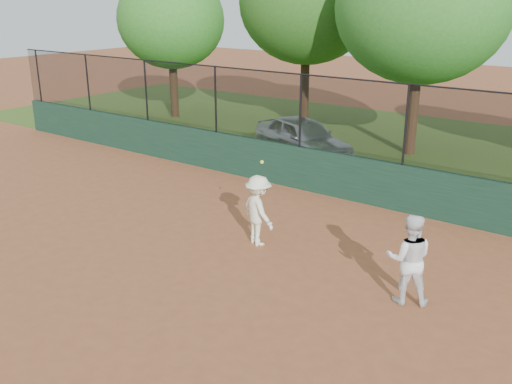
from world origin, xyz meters
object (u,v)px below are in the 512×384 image
Objects in this scene: player_second at (409,259)px; tree_2 at (422,7)px; tree_0 at (171,20)px; parked_car at (303,138)px; tree_1 at (307,3)px; player_main at (258,210)px.

player_second is 11.07m from tree_2.
tree_0 reaches higher than player_second.
parked_car is 6.21m from tree_1.
parked_car is 0.64× the size of tree_0.
parked_car is 5.57m from tree_2.
tree_1 is at bearing 13.62° from tree_0.
player_main is at bearing -88.53° from tree_2.
tree_0 reaches higher than player_main.
parked_car is at bearing -16.64° from tree_0.
player_second is at bearing -32.67° from tree_0.
tree_2 is at bearing 91.47° from player_main.
tree_0 is 0.86× the size of tree_2.
tree_2 is (5.07, -1.30, -0.08)m from tree_1.
tree_2 is (2.69, 2.60, 4.12)m from parked_car.
player_second is at bearing -114.70° from parked_car.
player_second is 0.80× the size of player_main.
player_main is 9.99m from tree_2.
player_main is 0.33× the size of tree_0.
tree_0 is (-8.27, 2.47, 3.48)m from parked_car.
tree_1 is at bearing 116.92° from player_main.
player_second is 0.23× the size of tree_2.
tree_2 reaches higher than tree_0.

